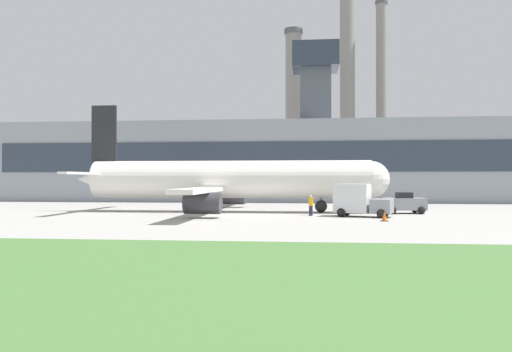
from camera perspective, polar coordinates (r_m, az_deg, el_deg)
The scene contains 10 objects.
ground_plane at distance 41.79m, azimuth -0.93°, elevation -4.49°, with size 400.00×400.00×0.00m, color #999691.
terminal_building at distance 68.41m, azimuth 1.99°, elevation 1.87°, with size 73.18×10.31×21.21m.
smokestack_left at distance 96.08m, azimuth 4.31°, elevation 7.39°, with size 3.52×3.52×31.69m.
smokestack_right at distance 97.16m, azimuth 10.41°, elevation 11.29°, with size 3.22×3.22×45.02m.
smokestack_far at distance 97.44m, azimuth 14.16°, elevation 8.70°, with size 2.35×2.35×36.52m.
airplane at distance 45.99m, azimuth -3.48°, elevation -0.50°, with size 29.05×27.03×9.98m.
pushback_tug at distance 45.60m, azimuth 16.55°, elevation -3.08°, with size 3.71×2.68×1.85m.
baggage_truck at distance 40.85m, azimuth 11.70°, elevation -2.81°, with size 4.86×3.45×2.62m.
ground_crew_person at distance 41.17m, azimuth 6.28°, elevation -3.34°, with size 0.53×0.53×1.69m.
traffic_cone_near_nose at distance 36.86m, azimuth 14.46°, elevation -4.49°, with size 0.53×0.53×0.74m.
Camera 1 is at (4.93, -41.39, 2.99)m, focal length 35.00 mm.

